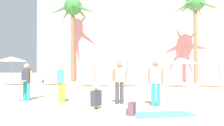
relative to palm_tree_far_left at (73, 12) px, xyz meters
The scene contains 17 objects.
hotel_pink 13.71m from the palm_tree_far_left, 28.18° to the left, with size 25.52×8.88×18.19m, color pink.
hotel_tower_gray 15.86m from the palm_tree_far_left, 97.10° to the left, with size 14.20×10.57×23.97m, color #BCB7AD.
palm_tree_far_left is the anchor object (origin of this frame).
palm_tree_left 12.48m from the palm_tree_far_left, ahead, with size 4.83×4.38×8.53m.
cafe_umbrella_0 8.21m from the palm_tree_far_left, 87.15° to the right, with size 2.47×2.47×2.49m.
cafe_umbrella_1 9.24m from the palm_tree_far_left, 112.41° to the right, with size 2.50×2.50×2.39m.
cafe_umbrella_2 10.93m from the palm_tree_far_left, 46.25° to the right, with size 2.23×2.23×2.45m.
cafe_umbrella_3 13.62m from the palm_tree_far_left, 30.76° to the right, with size 2.25×2.25×2.19m.
cafe_umbrella_4 9.72m from the palm_tree_far_left, 59.70° to the right, with size 2.66×2.66×2.31m.
cafe_umbrella_5 15.66m from the palm_tree_far_left, 25.11° to the right, with size 2.37×2.37×2.36m.
beach_towel 21.17m from the palm_tree_far_left, 63.21° to the right, with size 1.99×1.06×0.01m, color #4CC6D6.
backpack 20.97m from the palm_tree_far_left, 66.14° to the right, with size 0.29×0.33×0.42m.
person_far_left 16.81m from the palm_tree_far_left, 78.94° to the right, with size 0.69×2.78×1.68m.
person_mid_left 17.62m from the palm_tree_far_left, 73.08° to the right, with size 0.55×0.42×1.68m.
person_far_right 18.33m from the palm_tree_far_left, 65.03° to the right, with size 0.59×0.36×1.73m.
person_mid_center 19.47m from the palm_tree_far_left, 69.13° to the right, with size 0.94×0.70×0.93m.
person_near_right 19.27m from the palm_tree_far_left, 61.28° to the right, with size 0.61×0.27×1.76m.
Camera 1 is at (1.50, -5.85, 1.50)m, focal length 40.53 mm.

